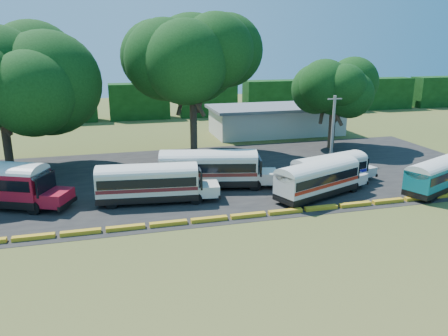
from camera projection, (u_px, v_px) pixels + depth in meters
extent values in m
plane|color=#3A4D19|center=(192.00, 229.00, 30.73)|extent=(160.00, 160.00, 0.00)
cube|color=black|center=(179.00, 178.00, 42.12)|extent=(64.00, 24.00, 0.02)
cube|color=gold|center=(34.00, 237.00, 29.05)|extent=(2.70, 0.45, 0.30)
cube|color=gold|center=(81.00, 232.00, 29.78)|extent=(2.70, 0.45, 0.30)
cube|color=gold|center=(126.00, 228.00, 30.51)|extent=(2.70, 0.45, 0.30)
cube|color=gold|center=(168.00, 224.00, 31.25)|extent=(2.70, 0.45, 0.30)
cube|color=gold|center=(209.00, 219.00, 31.98)|extent=(2.70, 0.45, 0.30)
cube|color=gold|center=(248.00, 215.00, 32.72)|extent=(2.70, 0.45, 0.30)
cube|color=gold|center=(285.00, 212.00, 33.45)|extent=(2.70, 0.45, 0.30)
cube|color=gold|center=(321.00, 208.00, 34.19)|extent=(2.70, 0.45, 0.30)
cube|color=gold|center=(355.00, 205.00, 34.92)|extent=(2.70, 0.45, 0.30)
cube|color=gold|center=(388.00, 201.00, 35.65)|extent=(2.70, 0.45, 0.30)
cube|color=gold|center=(419.00, 198.00, 36.39)|extent=(2.70, 0.45, 0.30)
cube|color=#B9B7AA|center=(276.00, 121.00, 62.52)|extent=(18.00, 8.00, 3.60)
cube|color=slate|center=(277.00, 107.00, 61.97)|extent=(19.00, 9.00, 0.40)
cube|color=black|center=(65.00, 104.00, 71.57)|extent=(10.00, 4.00, 6.00)
cube|color=black|center=(139.00, 101.00, 74.51)|extent=(10.00, 4.00, 6.00)
cube|color=black|center=(208.00, 99.00, 77.45)|extent=(10.00, 4.00, 6.00)
cube|color=black|center=(271.00, 97.00, 80.38)|extent=(10.00, 4.00, 6.00)
cube|color=black|center=(330.00, 95.00, 83.32)|extent=(10.00, 4.00, 6.00)
cube|color=black|center=(385.00, 93.00, 86.26)|extent=(10.00, 4.00, 6.00)
cube|color=black|center=(436.00, 92.00, 89.20)|extent=(10.00, 4.00, 6.00)
cylinder|color=black|center=(33.00, 208.00, 33.06)|extent=(1.14, 0.74, 1.11)
cylinder|color=black|center=(50.00, 197.00, 35.32)|extent=(1.14, 0.74, 1.11)
cube|color=maroon|center=(56.00, 197.00, 33.86)|extent=(2.82, 3.05, 1.06)
cube|color=black|center=(46.00, 184.00, 33.67)|extent=(1.20, 2.40, 1.52)
cube|color=black|center=(68.00, 204.00, 33.83)|extent=(1.29, 2.57, 0.33)
cylinder|color=black|center=(196.00, 199.00, 35.19)|extent=(1.01, 0.38, 0.98)
cylinder|color=black|center=(194.00, 191.00, 37.19)|extent=(1.01, 0.38, 0.98)
cylinder|color=black|center=(111.00, 203.00, 34.25)|extent=(1.01, 0.38, 0.98)
cylinder|color=black|center=(114.00, 194.00, 36.25)|extent=(1.01, 0.38, 0.98)
cube|color=black|center=(148.00, 195.00, 35.61)|extent=(8.27, 3.33, 0.54)
cube|color=beige|center=(148.00, 182.00, 35.29)|extent=(8.27, 3.33, 1.79)
cube|color=black|center=(147.00, 179.00, 35.23)|extent=(7.95, 3.35, 0.75)
cube|color=maroon|center=(148.00, 186.00, 35.39)|extent=(8.19, 3.36, 0.29)
ellipsoid|color=silver|center=(147.00, 171.00, 35.04)|extent=(8.27, 3.33, 1.10)
cube|color=beige|center=(208.00, 189.00, 36.22)|extent=(1.99, 2.34, 0.93)
cube|color=black|center=(200.00, 178.00, 35.87)|extent=(0.40, 2.26, 1.35)
cube|color=black|center=(218.00, 193.00, 36.44)|extent=(0.44, 2.41, 0.29)
cube|color=black|center=(98.00, 199.00, 35.08)|extent=(0.44, 2.41, 0.29)
cylinder|color=black|center=(255.00, 185.00, 38.46)|extent=(1.09, 0.51, 1.05)
cylinder|color=black|center=(252.00, 178.00, 40.61)|extent=(1.09, 0.51, 1.05)
cylinder|color=black|center=(174.00, 186.00, 38.20)|extent=(1.09, 0.51, 1.05)
cylinder|color=black|center=(176.00, 179.00, 40.35)|extent=(1.09, 0.51, 1.05)
cube|color=black|center=(209.00, 180.00, 39.34)|extent=(8.96, 4.43, 0.58)
cube|color=beige|center=(208.00, 167.00, 39.00)|extent=(8.96, 4.43, 1.92)
cube|color=black|center=(208.00, 164.00, 38.94)|extent=(8.64, 4.42, 0.81)
cube|color=maroon|center=(209.00, 171.00, 39.11)|extent=(8.89, 4.45, 0.31)
ellipsoid|color=silver|center=(208.00, 157.00, 38.74)|extent=(8.96, 4.43, 1.18)
cube|color=beige|center=(267.00, 176.00, 39.45)|extent=(2.34, 2.66, 1.00)
cube|color=black|center=(259.00, 165.00, 39.14)|extent=(0.68, 2.39, 1.44)
cube|color=black|center=(276.00, 181.00, 39.60)|extent=(0.74, 2.55, 0.31)
cube|color=black|center=(161.00, 182.00, 39.22)|extent=(0.74, 2.55, 0.31)
cylinder|color=black|center=(354.00, 187.00, 38.11)|extent=(0.98, 0.60, 0.95)
cylinder|color=black|center=(336.00, 181.00, 39.69)|extent=(0.98, 0.60, 0.95)
cylinder|color=black|center=(302.00, 203.00, 34.39)|extent=(0.98, 0.60, 0.95)
cylinder|color=black|center=(284.00, 196.00, 35.96)|extent=(0.98, 0.60, 0.95)
cube|color=black|center=(316.00, 191.00, 36.72)|extent=(8.14, 5.14, 0.52)
cube|color=beige|center=(317.00, 178.00, 36.41)|extent=(8.14, 5.14, 1.74)
cube|color=black|center=(317.00, 176.00, 36.35)|extent=(7.87, 5.07, 0.73)
cube|color=#9C1C0F|center=(317.00, 182.00, 36.51)|extent=(8.08, 5.14, 0.29)
ellipsoid|color=silver|center=(318.00, 168.00, 36.17)|extent=(8.14, 5.14, 1.07)
cube|color=beige|center=(352.00, 177.00, 39.38)|extent=(2.38, 2.59, 0.91)
cube|color=black|center=(349.00, 169.00, 38.78)|extent=(0.95, 2.09, 1.31)
cube|color=black|center=(358.00, 180.00, 39.96)|extent=(1.03, 2.23, 0.29)
cube|color=black|center=(283.00, 201.00, 34.53)|extent=(1.03, 2.23, 0.29)
cylinder|color=black|center=(363.00, 178.00, 40.63)|extent=(0.92, 0.49, 0.89)
cylinder|color=black|center=(348.00, 173.00, 42.20)|extent=(0.92, 0.49, 0.89)
cylinder|color=black|center=(314.00, 189.00, 37.63)|extent=(0.92, 0.49, 0.89)
cylinder|color=black|center=(300.00, 183.00, 39.20)|extent=(0.92, 0.49, 0.89)
cube|color=black|center=(329.00, 180.00, 39.66)|extent=(7.63, 4.18, 0.49)
cube|color=beige|center=(329.00, 169.00, 39.37)|extent=(7.63, 4.18, 1.63)
cube|color=black|center=(330.00, 167.00, 39.31)|extent=(7.37, 4.15, 0.68)
cube|color=#110D88|center=(329.00, 173.00, 39.46)|extent=(7.57, 4.19, 0.27)
ellipsoid|color=silver|center=(330.00, 160.00, 39.14)|extent=(7.63, 4.18, 1.00)
cube|color=beige|center=(363.00, 170.00, 41.79)|extent=(2.09, 2.33, 0.85)
cube|color=black|center=(360.00, 162.00, 41.27)|extent=(0.70, 2.00, 1.22)
cube|color=black|center=(368.00, 173.00, 42.26)|extent=(0.76, 2.14, 0.27)
cube|color=black|center=(298.00, 188.00, 37.90)|extent=(0.76, 2.14, 0.27)
cylinder|color=black|center=(444.00, 178.00, 40.87)|extent=(0.93, 0.60, 0.90)
cylinder|color=black|center=(432.00, 197.00, 35.72)|extent=(0.93, 0.60, 0.90)
cylinder|color=black|center=(410.00, 191.00, 37.17)|extent=(0.93, 0.60, 0.90)
cube|color=black|center=(436.00, 186.00, 37.98)|extent=(7.69, 5.07, 0.50)
cube|color=#0B6772|center=(438.00, 174.00, 37.69)|extent=(7.69, 5.07, 1.65)
cube|color=black|center=(438.00, 172.00, 37.63)|extent=(7.44, 5.00, 0.69)
ellipsoid|color=silver|center=(439.00, 165.00, 37.46)|extent=(7.69, 5.07, 1.02)
cube|color=black|center=(414.00, 196.00, 35.81)|extent=(1.05, 2.09, 0.27)
cylinder|color=#3B2E1D|center=(7.00, 143.00, 42.07)|extent=(0.80, 0.80, 6.54)
cylinder|color=#3B2E1D|center=(18.00, 113.00, 42.01)|extent=(1.24, 2.43, 3.76)
cylinder|color=#3B2E1D|center=(194.00, 125.00, 49.01)|extent=(0.80, 0.80, 7.49)
cylinder|color=#3B2E1D|center=(203.00, 95.00, 48.84)|extent=(1.34, 2.71, 4.27)
cylinder|color=#3B2E1D|center=(183.00, 95.00, 48.66)|extent=(2.09, 2.37, 4.27)
cylinder|color=#3B2E1D|center=(193.00, 97.00, 46.88)|extent=(2.76, 0.91, 4.27)
ellipsoid|color=black|center=(192.00, 59.00, 47.03)|extent=(13.14, 13.14, 9.64)
cylinder|color=#3B2E1D|center=(332.00, 129.00, 53.75)|extent=(0.80, 0.80, 4.70)
cylinder|color=#3B2E1D|center=(340.00, 112.00, 53.91)|extent=(1.05, 1.89, 2.76)
cylinder|color=#3B2E1D|center=(322.00, 112.00, 53.73)|extent=(1.53, 1.70, 2.76)
cylinder|color=#3B2E1D|center=(336.00, 115.00, 51.95)|extent=(1.90, 0.75, 2.76)
ellipsoid|color=black|center=(334.00, 91.00, 52.45)|extent=(7.92, 7.92, 5.81)
cylinder|color=gray|center=(333.00, 130.00, 46.72)|extent=(0.30, 0.30, 7.31)
cube|color=gray|center=(335.00, 99.00, 45.81)|extent=(1.60, 0.12, 0.12)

